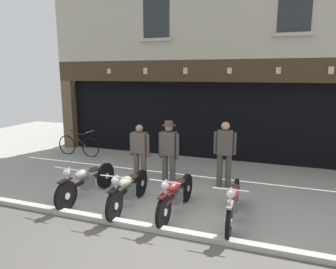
# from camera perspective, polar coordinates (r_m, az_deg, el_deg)

# --- Properties ---
(ground) EXTENTS (23.33, 22.00, 0.18)m
(ground) POSITION_cam_1_polar(r_m,az_deg,el_deg) (5.20, -9.25, -22.74)
(ground) COLOR #9B9A92
(shop_facade) EXTENTS (11.63, 4.42, 6.19)m
(shop_facade) POSITION_cam_1_polar(r_m,az_deg,el_deg) (12.00, 9.22, 5.55)
(shop_facade) COLOR black
(shop_facade) RESTS_ON ground
(motorcycle_left) EXTENTS (0.62, 2.07, 0.92)m
(motorcycle_left) POSITION_cam_1_polar(r_m,az_deg,el_deg) (7.37, -14.93, -8.38)
(motorcycle_left) COLOR black
(motorcycle_left) RESTS_ON ground
(motorcycle_center_left) EXTENTS (0.62, 1.98, 0.91)m
(motorcycle_center_left) POSITION_cam_1_polar(r_m,az_deg,el_deg) (6.71, -7.42, -10.09)
(motorcycle_center_left) COLOR black
(motorcycle_center_left) RESTS_ON ground
(motorcycle_center) EXTENTS (0.62, 1.97, 0.92)m
(motorcycle_center) POSITION_cam_1_polar(r_m,az_deg,el_deg) (6.39, 1.46, -11.11)
(motorcycle_center) COLOR black
(motorcycle_center) RESTS_ON ground
(motorcycle_center_right) EXTENTS (0.62, 2.02, 0.91)m
(motorcycle_center_right) POSITION_cam_1_polar(r_m,az_deg,el_deg) (6.21, 12.06, -12.11)
(motorcycle_center_right) COLOR black
(motorcycle_center_right) RESTS_ON ground
(salesman_left) EXTENTS (0.56, 0.25, 1.56)m
(salesman_left) POSITION_cam_1_polar(r_m,az_deg,el_deg) (8.09, -5.29, -3.08)
(salesman_left) COLOR brown
(salesman_left) RESTS_ON ground
(shopkeeper_center) EXTENTS (0.56, 0.34, 1.70)m
(shopkeeper_center) POSITION_cam_1_polar(r_m,az_deg,el_deg) (7.77, 0.15, -3.00)
(shopkeeper_center) COLOR #47423D
(shopkeeper_center) RESTS_ON ground
(salesman_right) EXTENTS (0.56, 0.27, 1.69)m
(salesman_right) POSITION_cam_1_polar(r_m,az_deg,el_deg) (7.85, 10.52, -3.07)
(salesman_right) COLOR #47423D
(salesman_right) RESTS_ON ground
(advert_board_near) EXTENTS (0.76, 0.03, 1.04)m
(advert_board_near) POSITION_cam_1_polar(r_m,az_deg,el_deg) (11.37, -6.83, 4.91)
(advert_board_near) COLOR silver
(advert_board_far) EXTENTS (0.71, 0.03, 1.08)m
(advert_board_far) POSITION_cam_1_polar(r_m,az_deg,el_deg) (11.84, -11.14, 5.06)
(advert_board_far) COLOR silver
(leaning_bicycle) EXTENTS (1.72, 0.50, 0.94)m
(leaning_bicycle) POSITION_cam_1_polar(r_m,az_deg,el_deg) (11.28, -16.39, -1.91)
(leaning_bicycle) COLOR black
(leaning_bicycle) RESTS_ON ground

